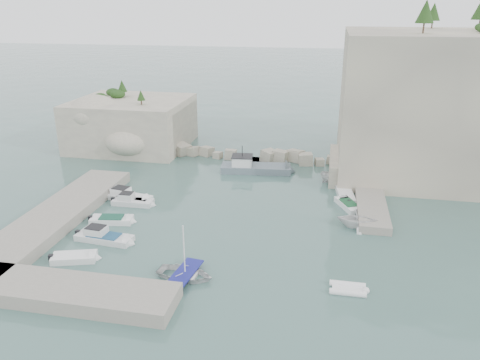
% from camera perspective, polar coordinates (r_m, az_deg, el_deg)
% --- Properties ---
extents(ground, '(400.00, 400.00, 0.00)m').
position_cam_1_polar(ground, '(43.99, -1.51, -6.37)').
color(ground, '#466A63').
rests_on(ground, ground).
extents(cliff_east, '(26.00, 22.00, 17.00)m').
position_cam_1_polar(cliff_east, '(63.91, 24.13, 8.52)').
color(cliff_east, beige).
rests_on(cliff_east, ground).
extents(cliff_terrace, '(8.00, 10.00, 2.50)m').
position_cam_1_polar(cliff_terrace, '(59.41, 14.70, 1.57)').
color(cliff_terrace, beige).
rests_on(cliff_terrace, ground).
extents(outcrop_west, '(16.00, 14.00, 7.00)m').
position_cam_1_polar(outcrop_west, '(71.35, -13.03, 6.76)').
color(outcrop_west, beige).
rests_on(outcrop_west, ground).
extents(quay_west, '(5.00, 24.00, 1.10)m').
position_cam_1_polar(quay_west, '(49.21, -21.55, -4.15)').
color(quay_west, '#9E9689').
rests_on(quay_west, ground).
extents(quay_south, '(18.00, 4.00, 1.10)m').
position_cam_1_polar(quay_south, '(37.25, -21.57, -12.42)').
color(quay_south, '#9E9689').
rests_on(quay_south, ground).
extents(ledge_east, '(3.00, 16.00, 0.80)m').
position_cam_1_polar(ledge_east, '(52.26, 15.57, -2.16)').
color(ledge_east, '#9E9689').
rests_on(ledge_east, ground).
extents(breakwater, '(28.00, 3.00, 1.40)m').
position_cam_1_polar(breakwater, '(63.96, 1.88, 3.09)').
color(breakwater, beige).
rests_on(breakwater, ground).
extents(motorboat_a, '(6.18, 2.79, 1.40)m').
position_cam_1_polar(motorboat_a, '(52.50, -13.51, -2.33)').
color(motorboat_a, white).
rests_on(motorboat_a, ground).
extents(motorboat_b, '(4.74, 1.64, 1.40)m').
position_cam_1_polar(motorboat_b, '(51.06, -12.90, -2.94)').
color(motorboat_b, silver).
rests_on(motorboat_b, ground).
extents(motorboat_c, '(4.64, 2.29, 0.70)m').
position_cam_1_polar(motorboat_c, '(47.52, -15.34, -5.01)').
color(motorboat_c, white).
rests_on(motorboat_c, ground).
extents(motorboat_d, '(5.89, 2.21, 1.40)m').
position_cam_1_polar(motorboat_d, '(44.18, -16.17, -7.13)').
color(motorboat_d, silver).
rests_on(motorboat_d, ground).
extents(motorboat_e, '(4.22, 2.69, 0.70)m').
position_cam_1_polar(motorboat_e, '(41.78, -19.51, -9.23)').
color(motorboat_e, white).
rests_on(motorboat_e, ground).
extents(rowboat, '(4.87, 3.76, 0.93)m').
position_cam_1_polar(rowboat, '(37.46, -6.68, -11.74)').
color(rowboat, silver).
rests_on(rowboat, ground).
extents(inflatable_dinghy, '(2.93, 1.43, 0.44)m').
position_cam_1_polar(inflatable_dinghy, '(36.61, 12.96, -13.02)').
color(inflatable_dinghy, white).
rests_on(inflatable_dinghy, ground).
extents(tender_east_a, '(3.78, 3.28, 1.97)m').
position_cam_1_polar(tender_east_a, '(46.31, 14.00, -5.57)').
color(tender_east_a, white).
rests_on(tender_east_a, ground).
extents(tender_east_b, '(3.19, 4.54, 0.70)m').
position_cam_1_polar(tender_east_b, '(50.36, 13.06, -3.30)').
color(tender_east_b, white).
rests_on(tender_east_b, ground).
extents(tender_east_c, '(2.29, 5.23, 0.70)m').
position_cam_1_polar(tender_east_c, '(52.95, 12.70, -2.06)').
color(tender_east_c, white).
rests_on(tender_east_c, ground).
extents(tender_east_d, '(4.45, 2.14, 1.65)m').
position_cam_1_polar(tender_east_d, '(57.00, 11.86, -0.33)').
color(tender_east_d, silver).
rests_on(tender_east_d, ground).
extents(work_boat, '(9.87, 3.91, 2.20)m').
position_cam_1_polar(work_boat, '(59.56, 1.94, 1.03)').
color(work_boat, slate).
rests_on(work_boat, ground).
extents(rowboat_mast, '(0.10, 0.10, 4.20)m').
position_cam_1_polar(rowboat_mast, '(36.15, -6.85, -8.30)').
color(rowboat_mast, white).
rests_on(rowboat_mast, rowboat).
extents(vegetation, '(53.48, 13.88, 13.40)m').
position_cam_1_polar(vegetation, '(63.32, 20.40, 17.58)').
color(vegetation, '#1E4219').
rests_on(vegetation, ground).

